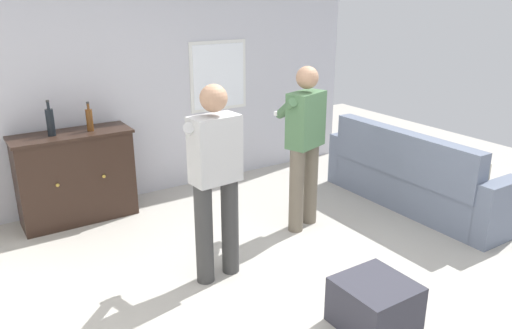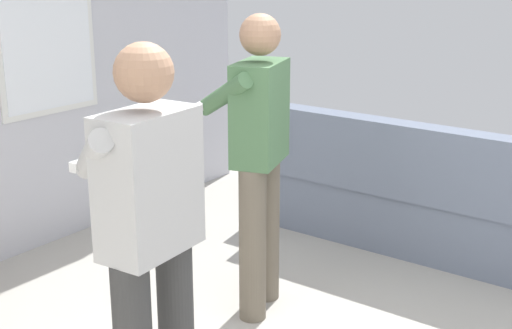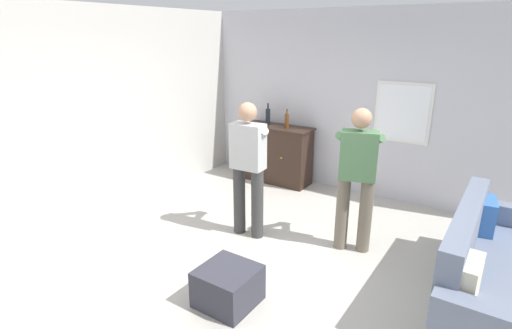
% 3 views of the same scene
% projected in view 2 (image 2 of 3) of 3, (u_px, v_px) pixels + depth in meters
% --- Properties ---
extents(couch, '(0.57, 2.26, 0.92)m').
position_uv_depth(couch, '(404.00, 199.00, 4.91)').
color(couch, slate).
rests_on(couch, ground).
extents(person_standing_left, '(0.56, 0.49, 1.68)m').
position_uv_depth(person_standing_left, '(149.00, 236.00, 2.73)').
color(person_standing_left, '#383838').
rests_on(person_standing_left, ground).
extents(person_standing_right, '(0.53, 0.52, 1.68)m').
position_uv_depth(person_standing_right, '(258.00, 152.00, 3.88)').
color(person_standing_right, '#6B6051').
rests_on(person_standing_right, ground).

